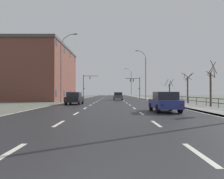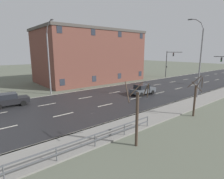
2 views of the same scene
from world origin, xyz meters
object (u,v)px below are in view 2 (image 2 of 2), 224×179
at_px(car_far_right, 9,100).
at_px(brick_building, 90,56).
at_px(street_lamp_midground, 199,60).
at_px(street_lamp_left_bank, 49,60).
at_px(car_mid_centre, 143,89).
at_px(traffic_signal_left, 169,61).

xyz_separation_m(car_far_right, brick_building, (-10.74, 18.12, 4.63)).
height_order(street_lamp_midground, street_lamp_left_bank, street_lamp_midground).
bearing_deg(car_mid_centre, traffic_signal_left, 114.36).
bearing_deg(traffic_signal_left, street_lamp_midground, -45.34).
distance_m(traffic_signal_left, car_mid_centre, 21.39).
relative_size(street_lamp_midground, traffic_signal_left, 1.66).
distance_m(street_lamp_midground, traffic_signal_left, 20.92).
xyz_separation_m(traffic_signal_left, brick_building, (-8.04, -17.92, 1.27)).
bearing_deg(brick_building, car_far_right, -59.35).
bearing_deg(car_far_right, brick_building, 122.86).
bearing_deg(traffic_signal_left, car_far_right, -85.72).
height_order(traffic_signal_left, car_far_right, traffic_signal_left).
distance_m(car_mid_centre, brick_building, 17.37).
bearing_deg(street_lamp_left_bank, car_mid_centre, 50.16).
bearing_deg(street_lamp_midground, car_far_right, -119.50).
bearing_deg(brick_building, car_mid_centre, -4.62).
distance_m(street_lamp_left_bank, car_mid_centre, 14.51).
bearing_deg(street_lamp_midground, brick_building, -172.32).
relative_size(street_lamp_midground, brick_building, 0.50).
distance_m(street_lamp_midground, car_far_right, 24.75).
distance_m(car_far_right, car_mid_centre, 17.80).
bearing_deg(car_mid_centre, street_lamp_midground, 36.35).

